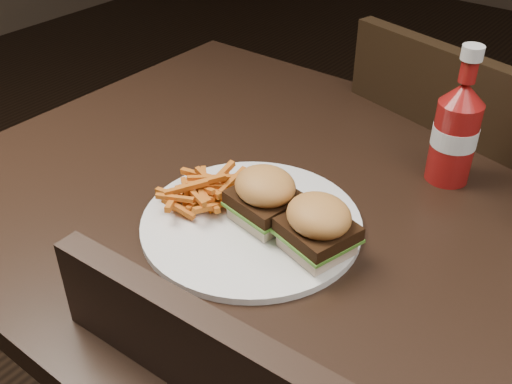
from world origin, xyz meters
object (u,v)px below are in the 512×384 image
Objects in this scene: dining_table at (350,236)px; ketchup_bottle at (453,143)px; plate at (251,223)px; chair_far at (475,234)px.

dining_table is 9.41× the size of ketchup_bottle.
plate is (-0.10, -0.09, 0.03)m from dining_table.
plate is at bearing -140.52° from dining_table.
ketchup_bottle is at bearing 106.88° from chair_far.
plate is 0.32m from ketchup_bottle.
ketchup_bottle is (0.05, 0.19, 0.08)m from dining_table.
plate is (-0.15, -0.59, 0.33)m from chair_far.
dining_table is 4.07× the size of plate.
ketchup_bottle is (0.16, 0.27, 0.06)m from plate.
chair_far is 3.38× the size of ketchup_bottle.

